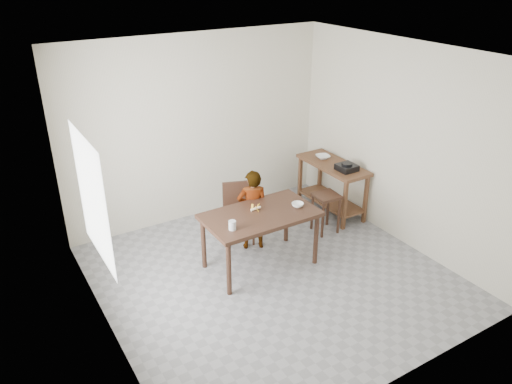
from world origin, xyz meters
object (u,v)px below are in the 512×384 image
dining_table (260,240)px  dining_chair (239,214)px  child (253,210)px  prep_counter (331,188)px  stool (325,213)px

dining_table → dining_chair: bearing=83.0°
child → dining_chair: child is taller
prep_counter → stool: size_ratio=2.06×
dining_table → child: (0.15, 0.43, 0.19)m
dining_chair → dining_table: bearing=-77.0°
dining_table → child: child is taller
dining_chair → stool: bearing=0.2°
prep_counter → child: bearing=-170.2°
child → dining_chair: bearing=-53.4°
prep_counter → dining_chair: size_ratio=1.47×
prep_counter → child: size_ratio=1.06×
dining_table → child: size_ratio=1.24×
prep_counter → child: (-1.57, -0.27, 0.16)m
child → dining_chair: 0.30m
dining_table → child: bearing=71.0°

